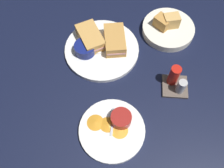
% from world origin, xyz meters
% --- Properties ---
extents(ground_plane, '(1.10, 1.10, 0.03)m').
position_xyz_m(ground_plane, '(0.00, 0.00, -0.01)').
color(ground_plane, black).
extents(plate_sandwich_main, '(0.29, 0.29, 0.02)m').
position_xyz_m(plate_sandwich_main, '(-0.10, -0.05, 0.01)').
color(plate_sandwich_main, white).
rests_on(plate_sandwich_main, ground_plane).
extents(sandwich_half_near, '(0.14, 0.10, 0.05)m').
position_xyz_m(sandwich_half_near, '(-0.12, -0.00, 0.04)').
color(sandwich_half_near, '#C68C42').
rests_on(sandwich_half_near, plate_sandwich_main).
extents(sandwich_half_far, '(0.15, 0.13, 0.05)m').
position_xyz_m(sandwich_half_far, '(-0.13, -0.09, 0.04)').
color(sandwich_half_far, tan).
rests_on(sandwich_half_far, plate_sandwich_main).
extents(ramekin_dark_sauce, '(0.08, 0.08, 0.04)m').
position_xyz_m(ramekin_dark_sauce, '(-0.08, -0.11, 0.04)').
color(ramekin_dark_sauce, navy).
rests_on(ramekin_dark_sauce, plate_sandwich_main).
extents(spoon_by_dark_ramekin, '(0.02, 0.10, 0.01)m').
position_xyz_m(spoon_by_dark_ramekin, '(-0.08, -0.05, 0.02)').
color(spoon_by_dark_ramekin, silver).
rests_on(spoon_by_dark_ramekin, plate_sandwich_main).
extents(plate_chips_companion, '(0.22, 0.22, 0.02)m').
position_xyz_m(plate_chips_companion, '(0.22, 0.02, 0.01)').
color(plate_chips_companion, white).
rests_on(plate_chips_companion, ground_plane).
extents(ramekin_light_gravy, '(0.07, 0.07, 0.04)m').
position_xyz_m(ramekin_light_gravy, '(0.19, 0.04, 0.04)').
color(ramekin_light_gravy, maroon).
rests_on(ramekin_light_gravy, plate_chips_companion).
extents(spoon_by_gravy_ramekin, '(0.10, 0.02, 0.01)m').
position_xyz_m(spoon_by_gravy_ramekin, '(0.18, 0.02, 0.02)').
color(spoon_by_gravy_ramekin, silver).
rests_on(spoon_by_gravy_ramekin, plate_chips_companion).
extents(plantain_chip_scatter, '(0.10, 0.16, 0.01)m').
position_xyz_m(plantain_chip_scatter, '(0.21, 0.00, 0.02)').
color(plantain_chip_scatter, orange).
rests_on(plantain_chip_scatter, plate_chips_companion).
extents(bread_basket_rear, '(0.21, 0.21, 0.08)m').
position_xyz_m(bread_basket_rear, '(-0.21, 0.21, 0.02)').
color(bread_basket_rear, silver).
rests_on(bread_basket_rear, ground_plane).
extents(condiment_caddy, '(0.09, 0.09, 0.10)m').
position_xyz_m(condiment_caddy, '(0.04, 0.23, 0.03)').
color(condiment_caddy, brown).
rests_on(condiment_caddy, ground_plane).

